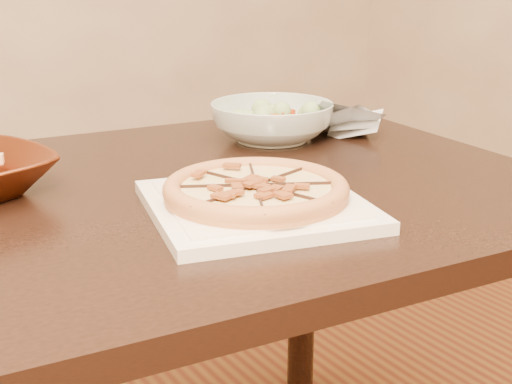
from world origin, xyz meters
TOP-DOWN VIEW (x-y plane):
  - dining_table at (-0.10, 0.19)m, footprint 1.45×1.01m
  - plate at (0.02, 0.01)m, footprint 0.36×0.36m
  - pizza at (0.02, 0.01)m, footprint 0.27×0.27m
  - salad_bowl at (0.28, 0.36)m, footprint 0.32×0.32m
  - salad at (0.28, 0.36)m, footprint 0.10×0.12m
  - cling_film at (0.43, 0.32)m, footprint 0.20×0.18m

SIDE VIEW (x-z plane):
  - dining_table at x=-0.10m, z-range 0.27..1.02m
  - plate at x=0.02m, z-range 0.75..0.77m
  - cling_film at x=0.43m, z-range 0.75..0.80m
  - pizza at x=0.02m, z-range 0.77..0.80m
  - salad_bowl at x=0.28m, z-range 0.75..0.83m
  - salad at x=0.28m, z-range 0.83..0.86m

